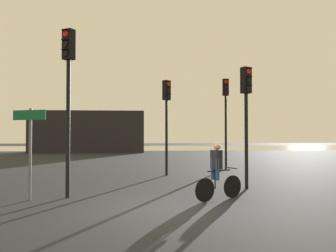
% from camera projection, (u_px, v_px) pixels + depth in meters
% --- Properties ---
extents(ground_plane, '(120.00, 120.00, 0.00)m').
position_uv_depth(ground_plane, '(163.00, 209.00, 8.15)').
color(ground_plane, black).
extents(water_strip, '(80.00, 16.00, 0.01)m').
position_uv_depth(water_strip, '(147.00, 148.00, 44.76)').
color(water_strip, '#9E937F').
rests_on(water_strip, ground).
extents(distant_building, '(11.51, 4.00, 4.25)m').
position_uv_depth(distant_building, '(89.00, 132.00, 34.38)').
color(distant_building, black).
rests_on(distant_building, ground).
extents(traffic_light_far_right, '(0.34, 0.36, 4.86)m').
position_uv_depth(traffic_light_far_right, '(226.00, 107.00, 17.67)').
color(traffic_light_far_right, black).
rests_on(traffic_light_far_right, ground).
extents(traffic_light_center, '(0.41, 0.42, 4.33)m').
position_uv_depth(traffic_light_center, '(167.00, 109.00, 14.96)').
color(traffic_light_center, black).
rests_on(traffic_light_center, ground).
extents(traffic_light_near_right, '(0.39, 0.41, 4.17)m').
position_uv_depth(traffic_light_near_right, '(246.00, 104.00, 11.24)').
color(traffic_light_near_right, black).
rests_on(traffic_light_near_right, ground).
extents(traffic_light_near_left, '(0.40, 0.42, 4.99)m').
position_uv_depth(traffic_light_near_left, '(68.00, 81.00, 9.70)').
color(traffic_light_near_left, black).
rests_on(traffic_light_near_left, ground).
extents(direction_sign_post, '(1.03, 0.43, 2.60)m').
position_uv_depth(direction_sign_post, '(30.00, 140.00, 9.26)').
color(direction_sign_post, slate).
rests_on(direction_sign_post, ground).
extents(cyclist, '(1.51, 0.87, 1.62)m').
position_uv_depth(cyclist, '(217.00, 171.00, 9.27)').
color(cyclist, black).
rests_on(cyclist, ground).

